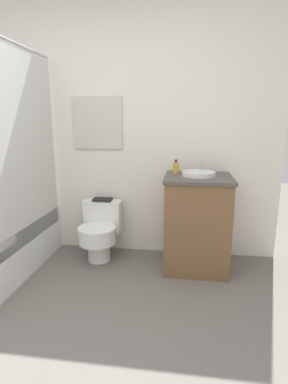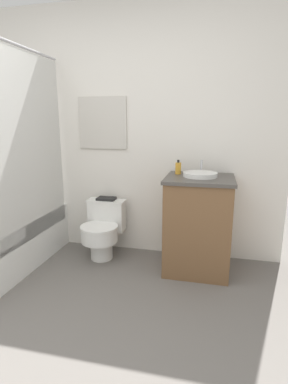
{
  "view_description": "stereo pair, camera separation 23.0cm",
  "coord_description": "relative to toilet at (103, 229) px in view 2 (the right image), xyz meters",
  "views": [
    {
      "loc": [
        0.76,
        -1.08,
        1.36
      ],
      "look_at": [
        0.39,
        1.48,
        0.75
      ],
      "focal_mm": 28.0,
      "sensor_mm": 36.0,
      "label": 1
    },
    {
      "loc": [
        0.98,
        -1.04,
        1.36
      ],
      "look_at": [
        0.39,
        1.48,
        0.75
      ],
      "focal_mm": 28.0,
      "sensor_mm": 36.0,
      "label": 2
    }
  ],
  "objects": [
    {
      "name": "sink",
      "position": [
        0.96,
        -0.02,
        0.61
      ],
      "size": [
        0.3,
        0.34,
        0.13
      ],
      "color": "white",
      "rests_on": "vanity"
    },
    {
      "name": "wall_back",
      "position": [
        0.09,
        0.28,
        0.95
      ],
      "size": [
        3.35,
        0.07,
        2.5
      ],
      "color": "white",
      "rests_on": "ground_plane"
    },
    {
      "name": "vanity",
      "position": [
        0.96,
        -0.05,
        0.15
      ],
      "size": [
        0.61,
        0.58,
        0.88
      ],
      "color": "brown",
      "rests_on": "ground_plane"
    },
    {
      "name": "shower_area",
      "position": [
        -0.79,
        -0.45,
        -0.0
      ],
      "size": [
        0.57,
        1.42,
        1.98
      ],
      "color": "white",
      "rests_on": "ground_plane"
    },
    {
      "name": "book_on_tank",
      "position": [
        -0.0,
        0.13,
        0.29
      ],
      "size": [
        0.19,
        0.13,
        0.02
      ],
      "color": "black",
      "rests_on": "toilet"
    },
    {
      "name": "soap_bottle",
      "position": [
        0.75,
        0.07,
        0.64
      ],
      "size": [
        0.05,
        0.05,
        0.13
      ],
      "color": "gold",
      "rests_on": "vanity"
    },
    {
      "name": "toilet",
      "position": [
        0.0,
        0.0,
        0.0
      ],
      "size": [
        0.39,
        0.49,
        0.57
      ],
      "color": "white",
      "rests_on": "ground_plane"
    }
  ]
}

